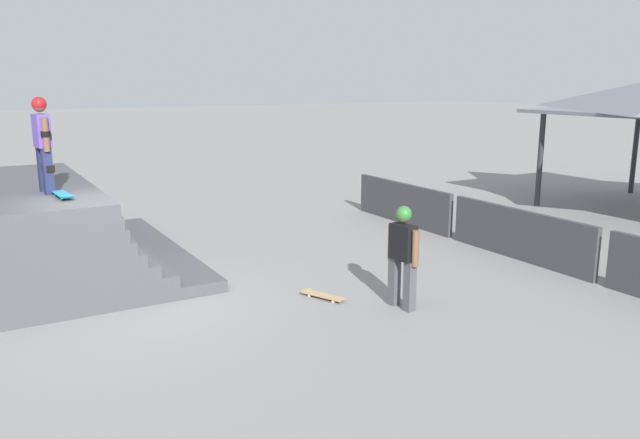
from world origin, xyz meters
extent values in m
plane|color=gray|center=(0.00, 0.00, 0.00)|extent=(160.00, 160.00, 0.00)
cube|color=#4C4C51|center=(-2.57, -0.07, 0.11)|extent=(5.90, 3.60, 0.22)
cube|color=#4C4C51|center=(-2.57, -0.49, 0.33)|extent=(5.90, 2.75, 0.22)
cube|color=#4C4C51|center=(-2.57, -0.64, 0.55)|extent=(5.90, 2.44, 0.22)
cube|color=#4C4C51|center=(-2.57, -0.75, 0.76)|extent=(5.90, 2.24, 0.22)
cube|color=#4C4C51|center=(-2.57, -0.82, 0.98)|extent=(5.90, 2.09, 0.22)
cube|color=#4C4C51|center=(-2.57, -0.88, 1.20)|extent=(5.90, 1.98, 0.22)
cube|color=#4C4C51|center=(-2.57, -0.91, 1.42)|extent=(5.90, 1.91, 0.22)
cube|color=#4C4C51|center=(-2.57, -0.93, 1.64)|extent=(5.90, 1.87, 0.22)
cylinder|color=silver|center=(-2.57, -0.01, 1.71)|extent=(5.79, 0.07, 0.07)
cube|color=#1E2347|center=(-1.15, -0.84, 2.14)|extent=(0.16, 0.16, 0.79)
cube|color=black|center=(-1.15, -0.81, 2.19)|extent=(0.20, 0.15, 0.11)
cube|color=#1E2347|center=(-1.49, -0.87, 2.14)|extent=(0.16, 0.16, 0.79)
cube|color=black|center=(-1.50, -0.85, 2.19)|extent=(0.20, 0.15, 0.11)
cube|color=#6B4CB7|center=(-1.32, -0.86, 2.81)|extent=(0.45, 0.26, 0.56)
cylinder|color=brown|center=(-1.06, -0.83, 2.77)|extent=(0.12, 0.12, 0.56)
cylinder|color=black|center=(-1.06, -0.83, 2.78)|extent=(0.17, 0.17, 0.08)
cylinder|color=brown|center=(-1.59, -0.88, 2.77)|extent=(0.12, 0.12, 0.56)
cylinder|color=black|center=(-1.59, -0.88, 2.78)|extent=(0.17, 0.17, 0.08)
sphere|color=brown|center=(-1.32, -0.86, 3.23)|extent=(0.22, 0.22, 0.22)
sphere|color=#B21919|center=(-1.32, -0.86, 3.26)|extent=(0.24, 0.24, 0.24)
cylinder|color=green|center=(-0.47, -0.61, 1.77)|extent=(0.05, 0.03, 0.05)
cylinder|color=green|center=(-0.47, -0.75, 1.77)|extent=(0.05, 0.03, 0.05)
cylinder|color=green|center=(-0.95, -0.64, 1.77)|extent=(0.05, 0.03, 0.05)
cylinder|color=green|center=(-0.94, -0.78, 1.77)|extent=(0.05, 0.03, 0.05)
cube|color=teal|center=(-0.71, -0.70, 1.81)|extent=(0.78, 0.25, 0.02)
cube|color=teal|center=(-0.35, -0.67, 1.83)|extent=(0.11, 0.21, 0.02)
cube|color=#4C4C51|center=(2.35, 3.89, 0.41)|extent=(0.17, 0.17, 0.82)
cube|color=#4C4C51|center=(2.70, 3.93, 0.41)|extent=(0.17, 0.17, 0.82)
cube|color=black|center=(2.53, 3.91, 1.11)|extent=(0.47, 0.27, 0.58)
cylinder|color=brown|center=(2.25, 3.88, 1.06)|extent=(0.12, 0.12, 0.58)
cylinder|color=brown|center=(2.80, 3.94, 1.06)|extent=(0.12, 0.12, 0.58)
sphere|color=brown|center=(2.53, 3.91, 1.55)|extent=(0.23, 0.23, 0.23)
sphere|color=#337F33|center=(2.53, 3.91, 1.57)|extent=(0.25, 0.25, 0.25)
cylinder|color=silver|center=(1.33, 2.85, 0.03)|extent=(0.06, 0.05, 0.05)
cylinder|color=silver|center=(1.27, 2.98, 0.03)|extent=(0.06, 0.05, 0.05)
cylinder|color=silver|center=(1.78, 3.06, 0.03)|extent=(0.06, 0.05, 0.05)
cylinder|color=silver|center=(1.73, 3.18, 0.03)|extent=(0.06, 0.05, 0.05)
cube|color=tan|center=(1.53, 3.02, 0.06)|extent=(0.82, 0.51, 0.02)
cube|color=tan|center=(1.19, 2.87, 0.08)|extent=(0.17, 0.22, 0.02)
cube|color=#3D3D42|center=(-2.48, 7.77, 0.53)|extent=(3.71, 0.12, 1.05)
cube|color=#3D3D42|center=(1.46, 7.77, 0.53)|extent=(3.71, 0.12, 1.05)
cylinder|color=#2D2D33|center=(-2.25, 12.60, 1.37)|extent=(0.16, 0.16, 2.74)
cylinder|color=#2D2D33|center=(-2.25, 17.10, 1.37)|extent=(0.16, 0.16, 2.74)
camera|label=1|loc=(10.23, -2.11, 3.64)|focal=35.00mm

